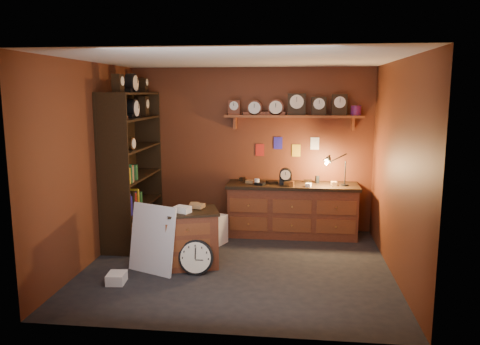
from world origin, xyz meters
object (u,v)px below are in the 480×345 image
(big_round_clock, at_px, (196,257))
(low_cabinet, at_px, (193,236))
(shelving_unit, at_px, (130,161))
(workbench, at_px, (292,207))

(big_round_clock, bearing_deg, low_cabinet, 109.87)
(shelving_unit, height_order, workbench, shelving_unit)
(shelving_unit, relative_size, big_round_clock, 5.72)
(workbench, distance_m, low_cabinet, 2.00)
(shelving_unit, distance_m, low_cabinet, 1.78)
(workbench, distance_m, big_round_clock, 2.18)
(shelving_unit, height_order, big_round_clock, shelving_unit)
(low_cabinet, xyz_separation_m, big_round_clock, (0.10, -0.29, -0.19))
(low_cabinet, distance_m, big_round_clock, 0.36)
(workbench, xyz_separation_m, big_round_clock, (-1.21, -1.80, -0.25))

